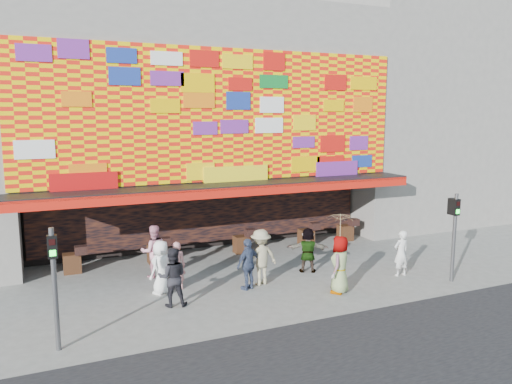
% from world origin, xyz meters
% --- Properties ---
extents(ground, '(90.00, 90.00, 0.00)m').
position_xyz_m(ground, '(0.00, 0.00, 0.00)').
color(ground, slate).
rests_on(ground, ground).
extents(shop_building, '(15.20, 9.40, 10.00)m').
position_xyz_m(shop_building, '(0.00, 8.18, 5.23)').
color(shop_building, gray).
rests_on(shop_building, ground).
extents(neighbor_right, '(11.00, 8.00, 12.00)m').
position_xyz_m(neighbor_right, '(13.00, 8.00, 6.00)').
color(neighbor_right, gray).
rests_on(neighbor_right, ground).
extents(signal_left, '(0.22, 0.20, 3.00)m').
position_xyz_m(signal_left, '(-6.20, -1.50, 1.86)').
color(signal_left, '#59595B').
rests_on(signal_left, ground).
extents(signal_right, '(0.22, 0.20, 3.00)m').
position_xyz_m(signal_right, '(6.20, -1.50, 1.86)').
color(signal_right, '#59595B').
rests_on(signal_right, ground).
extents(ped_a, '(0.99, 0.93, 1.71)m').
position_xyz_m(ped_a, '(-3.05, 1.29, 0.85)').
color(ped_a, white).
rests_on(ped_a, ground).
extents(ped_b, '(0.66, 0.52, 1.57)m').
position_xyz_m(ped_b, '(-2.51, 1.49, 0.79)').
color(ped_b, tan).
rests_on(ped_b, ground).
extents(ped_c, '(1.00, 0.87, 1.76)m').
position_xyz_m(ped_c, '(-2.99, 0.14, 0.88)').
color(ped_c, black).
rests_on(ped_c, ground).
extents(ped_d, '(1.28, 0.83, 1.86)m').
position_xyz_m(ped_d, '(0.16, 0.81, 0.93)').
color(ped_d, tan).
rests_on(ped_d, ground).
extents(ped_e, '(1.06, 0.77, 1.68)m').
position_xyz_m(ped_e, '(-0.40, 0.54, 0.84)').
color(ped_e, '#35405D').
rests_on(ped_e, ground).
extents(ped_f, '(1.55, 1.11, 1.61)m').
position_xyz_m(ped_f, '(2.24, 1.36, 0.81)').
color(ped_f, gray).
rests_on(ped_f, ground).
extents(ped_g, '(1.06, 1.03, 1.83)m').
position_xyz_m(ped_g, '(2.13, -0.89, 0.92)').
color(ped_g, gray).
rests_on(ped_g, ground).
extents(ped_h, '(0.60, 0.40, 1.62)m').
position_xyz_m(ped_h, '(5.00, -0.33, 0.81)').
color(ped_h, silver).
rests_on(ped_h, ground).
extents(ped_i, '(0.91, 0.73, 1.83)m').
position_xyz_m(ped_i, '(-2.92, 3.01, 0.91)').
color(ped_i, pink).
rests_on(ped_i, ground).
extents(parasol, '(1.24, 1.25, 1.81)m').
position_xyz_m(parasol, '(2.13, -0.89, 2.13)').
color(parasol, beige).
rests_on(parasol, ground).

